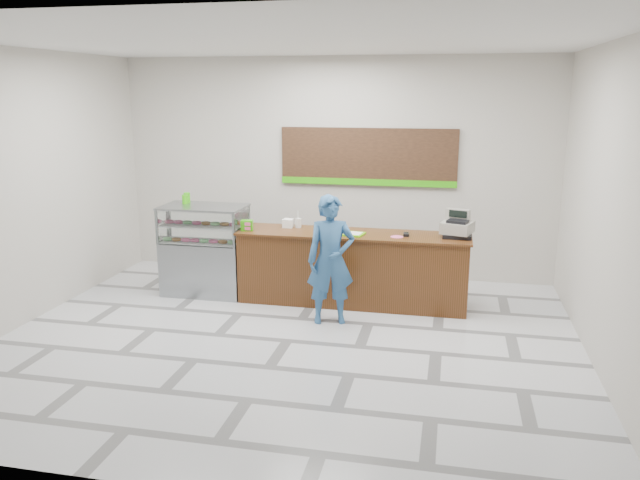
% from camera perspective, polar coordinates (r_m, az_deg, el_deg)
% --- Properties ---
extents(floor, '(7.00, 7.00, 0.00)m').
position_cam_1_polar(floor, '(7.70, -3.02, -9.19)').
color(floor, silver).
rests_on(floor, ground).
extents(back_wall, '(7.00, 0.00, 7.00)m').
position_cam_1_polar(back_wall, '(10.10, 1.30, 6.58)').
color(back_wall, beige).
rests_on(back_wall, floor).
extents(ceiling, '(7.00, 7.00, 0.00)m').
position_cam_1_polar(ceiling, '(7.13, -3.38, 17.76)').
color(ceiling, silver).
rests_on(ceiling, back_wall).
extents(sales_counter, '(3.26, 0.76, 1.03)m').
position_cam_1_polar(sales_counter, '(8.85, 2.99, -2.59)').
color(sales_counter, '#572C15').
rests_on(sales_counter, floor).
extents(display_case, '(1.22, 0.72, 1.33)m').
position_cam_1_polar(display_case, '(9.40, -10.47, -0.82)').
color(display_case, gray).
rests_on(display_case, floor).
extents(menu_board, '(2.80, 0.06, 0.90)m').
position_cam_1_polar(menu_board, '(9.96, 4.39, 7.50)').
color(menu_board, black).
rests_on(menu_board, back_wall).
extents(cash_register, '(0.48, 0.50, 0.36)m').
position_cam_1_polar(cash_register, '(8.66, 12.45, 1.17)').
color(cash_register, black).
rests_on(cash_register, sales_counter).
extents(card_terminal, '(0.09, 0.16, 0.04)m').
position_cam_1_polar(card_terminal, '(8.62, 7.88, 0.51)').
color(card_terminal, black).
rests_on(card_terminal, sales_counter).
extents(serving_tray, '(0.44, 0.34, 0.02)m').
position_cam_1_polar(serving_tray, '(8.63, 2.73, 0.59)').
color(serving_tray, '#64CC07').
rests_on(serving_tray, sales_counter).
extents(napkin_box, '(0.14, 0.14, 0.12)m').
position_cam_1_polar(napkin_box, '(9.07, -2.94, 1.55)').
color(napkin_box, white).
rests_on(napkin_box, sales_counter).
extents(straw_cup, '(0.09, 0.09, 0.13)m').
position_cam_1_polar(straw_cup, '(9.05, -1.99, 1.56)').
color(straw_cup, silver).
rests_on(straw_cup, sales_counter).
extents(promo_box, '(0.18, 0.14, 0.15)m').
position_cam_1_polar(promo_box, '(8.91, -6.69, 1.34)').
color(promo_box, '#35B70B').
rests_on(promo_box, sales_counter).
extents(donut_decal, '(0.17, 0.17, 0.00)m').
position_cam_1_polar(donut_decal, '(8.54, 7.04, 0.29)').
color(donut_decal, '#FB5A99').
rests_on(donut_decal, sales_counter).
extents(green_cup_left, '(0.09, 0.09, 0.15)m').
position_cam_1_polar(green_cup_left, '(9.59, -12.07, 3.82)').
color(green_cup_left, '#35B70B').
rests_on(green_cup_left, display_case).
extents(green_cup_right, '(0.08, 0.08, 0.13)m').
position_cam_1_polar(green_cup_right, '(9.49, -12.25, 3.66)').
color(green_cup_right, '#35B70B').
rests_on(green_cup_right, display_case).
extents(customer, '(0.70, 0.56, 1.69)m').
position_cam_1_polar(customer, '(8.04, 0.99, -1.82)').
color(customer, '#2B5889').
rests_on(customer, floor).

